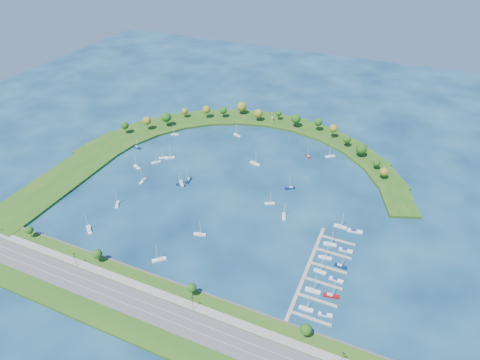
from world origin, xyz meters
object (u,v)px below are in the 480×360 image
at_px(docked_boat_8, 330,244).
at_px(docked_boat_7, 341,266).
at_px(moored_boat_17, 189,180).
at_px(moored_boat_19, 156,162).
at_px(harbor_tower, 272,119).
at_px(moored_boat_8, 200,234).
at_px(moored_boat_20, 237,135).
at_px(docked_boat_5, 336,280).
at_px(moored_boat_4, 175,134).
at_px(moored_boat_18, 137,147).
at_px(moored_boat_1, 117,204).
at_px(moored_boat_13, 290,188).
at_px(docked_boat_3, 331,295).
at_px(docked_boat_10, 340,226).
at_px(moored_boat_2, 181,184).
at_px(moored_boat_11, 170,158).
at_px(moored_boat_10, 308,156).
at_px(docked_boat_4, 320,271).
at_px(docked_boat_9, 346,250).
at_px(moored_boat_15, 270,203).
at_px(moored_boat_16, 137,167).
at_px(docked_boat_1, 325,315).
at_px(docked_boat_11, 355,231).
at_px(moored_boat_6, 143,180).
at_px(moored_boat_14, 330,156).
at_px(docked_boat_6, 325,257).
at_px(docked_boat_2, 313,290).
at_px(dock_system, 319,273).
at_px(docked_boat_0, 306,308).
at_px(moored_boat_7, 284,216).
at_px(moored_boat_5, 182,183).
at_px(moored_boat_0, 89,230).
at_px(moored_boat_9, 255,163).
at_px(moored_boat_12, 163,157).

bearing_deg(docked_boat_8, docked_boat_7, -65.99).
height_order(moored_boat_17, moored_boat_19, moored_boat_17).
xyz_separation_m(harbor_tower, moored_boat_8, (12.25, -174.62, -3.13)).
height_order(moored_boat_20, docked_boat_5, moored_boat_20).
xyz_separation_m(moored_boat_4, moored_boat_18, (-18.12, -34.87, 0.02)).
height_order(moored_boat_1, moored_boat_18, moored_boat_1).
distance_m(moored_boat_4, moored_boat_13, 132.46).
distance_m(docked_boat_3, docked_boat_10, 61.20).
distance_m(moored_boat_2, moored_boat_11, 42.26).
relative_size(moored_boat_10, moored_boat_13, 0.86).
bearing_deg(moored_boat_13, docked_boat_4, 83.77).
bearing_deg(moored_boat_18, docked_boat_9, -5.41).
bearing_deg(docked_boat_9, moored_boat_15, 153.71).
relative_size(moored_boat_16, docked_boat_1, 1.57).
xyz_separation_m(moored_boat_17, moored_boat_20, (5.12, 83.28, -0.00)).
height_order(moored_boat_15, docked_boat_11, moored_boat_15).
distance_m(moored_boat_6, docked_boat_1, 175.84).
bearing_deg(moored_boat_6, moored_boat_20, 155.54).
xyz_separation_m(moored_boat_13, moored_boat_17, (-76.96, -22.14, 0.02)).
distance_m(moored_boat_14, docked_boat_6, 123.36).
bearing_deg(docked_boat_10, docked_boat_2, -91.44).
bearing_deg(moored_boat_14, docked_boat_11, 76.51).
xyz_separation_m(dock_system, docked_boat_0, (0.22, -28.14, 0.55)).
relative_size(docked_boat_1, docked_boat_7, 0.70).
bearing_deg(moored_boat_7, moored_boat_20, 22.64).
bearing_deg(docked_boat_8, moored_boat_5, 161.42).
bearing_deg(moored_boat_0, docked_boat_1, -140.90).
relative_size(moored_boat_6, moored_boat_13, 1.01).
distance_m(moored_boat_19, docked_boat_4, 170.92).
height_order(moored_boat_2, docked_boat_8, docked_boat_8).
bearing_deg(docked_boat_6, moored_boat_6, 161.45).
bearing_deg(moored_boat_6, moored_boat_8, 58.80).
distance_m(moored_boat_20, docked_boat_3, 196.13).
distance_m(docked_boat_0, docked_boat_4, 29.55).
height_order(moored_boat_14, docked_boat_2, docked_boat_2).
bearing_deg(docked_boat_1, docked_boat_0, 173.36).
xyz_separation_m(moored_boat_8, docked_boat_7, (92.19, 9.20, -0.02)).
height_order(moored_boat_19, docked_boat_8, docked_boat_8).
distance_m(moored_boat_6, docked_boat_4, 156.88).
relative_size(moored_boat_15, docked_boat_4, 0.96).
distance_m(moored_boat_0, moored_boat_16, 79.57).
bearing_deg(moored_boat_9, moored_boat_6, -123.56).
height_order(moored_boat_1, docked_boat_6, docked_boat_6).
bearing_deg(docked_boat_7, moored_boat_7, 150.51).
distance_m(moored_boat_12, docked_boat_3, 189.06).
height_order(moored_boat_14, moored_boat_20, moored_boat_14).
relative_size(moored_boat_2, docked_boat_0, 0.91).
bearing_deg(moored_boat_9, docked_boat_0, -40.48).
bearing_deg(moored_boat_10, moored_boat_13, 131.67).
distance_m(moored_boat_19, docked_boat_10, 161.75).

